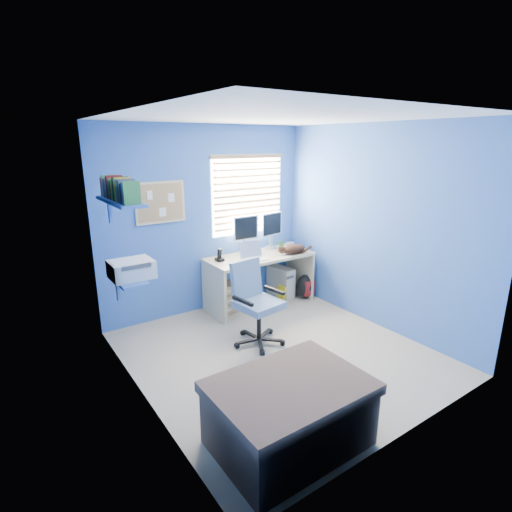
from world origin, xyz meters
TOP-DOWN VIEW (x-y plane):
  - floor at (0.00, 0.00)m, footprint 3.00×3.20m
  - ceiling at (0.00, 0.00)m, footprint 3.00×3.20m
  - wall_back at (0.00, 1.60)m, footprint 3.00×0.01m
  - wall_front at (0.00, -1.60)m, footprint 3.00×0.01m
  - wall_left at (-1.50, 0.00)m, footprint 0.01×3.20m
  - wall_right at (1.50, 0.00)m, footprint 0.01×3.20m
  - desk at (0.63, 1.26)m, footprint 1.53×0.65m
  - laptop at (0.45, 1.13)m, footprint 0.36×0.30m
  - monitor_left at (0.52, 1.47)m, footprint 0.40×0.12m
  - monitor_right at (0.99, 1.48)m, footprint 0.41×0.19m
  - phone at (0.03, 1.33)m, footprint 0.10×0.12m
  - mug at (1.09, 1.37)m, footprint 0.10×0.09m
  - cd_spindle at (1.29, 1.39)m, footprint 0.13×0.13m
  - cat at (1.08, 1.06)m, footprint 0.40×0.26m
  - tower_pc at (1.09, 1.36)m, footprint 0.24×0.46m
  - drawer_boxes at (0.07, 1.33)m, footprint 0.35×0.28m
  - yellow_book at (0.95, 1.16)m, footprint 0.03×0.17m
  - backpack at (1.34, 1.07)m, footprint 0.32×0.25m
  - bed_corner at (-0.78, -1.15)m, footprint 1.12×0.80m
  - office_chair at (-0.05, 0.36)m, footprint 0.64×0.64m
  - window_blinds at (0.65, 1.57)m, footprint 1.15×0.05m
  - corkboard at (-0.65, 1.58)m, footprint 0.64×0.02m
  - wall_shelves at (-1.35, 0.75)m, footprint 0.42×0.90m

SIDE VIEW (x-z plane):
  - floor at x=0.00m, z-range 0.00..0.00m
  - yellow_book at x=0.95m, z-range 0.00..0.24m
  - backpack at x=1.34m, z-range 0.00..0.37m
  - drawer_boxes at x=0.07m, z-range 0.00..0.41m
  - tower_pc at x=1.09m, z-range 0.00..0.45m
  - bed_corner at x=-0.78m, z-range 0.00..0.54m
  - office_chair at x=-0.05m, z-range -0.12..0.84m
  - desk at x=0.63m, z-range 0.00..0.74m
  - cd_spindle at x=1.29m, z-range 0.74..0.81m
  - mug at x=1.09m, z-range 0.74..0.84m
  - cat at x=1.08m, z-range 0.74..0.87m
  - phone at x=0.03m, z-range 0.74..0.91m
  - laptop at x=0.45m, z-range 0.74..0.96m
  - monitor_left at x=0.52m, z-range 0.74..1.28m
  - monitor_right at x=0.99m, z-range 0.74..1.28m
  - wall_back at x=0.00m, z-range 0.00..2.50m
  - wall_front at x=0.00m, z-range 0.00..2.50m
  - wall_left at x=-1.50m, z-range 0.00..2.50m
  - wall_right at x=1.50m, z-range 0.00..2.50m
  - wall_shelves at x=-1.35m, z-range 0.91..1.96m
  - corkboard at x=-0.65m, z-range 1.29..1.81m
  - window_blinds at x=0.65m, z-range 1.00..2.10m
  - ceiling at x=0.00m, z-range 2.50..2.50m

